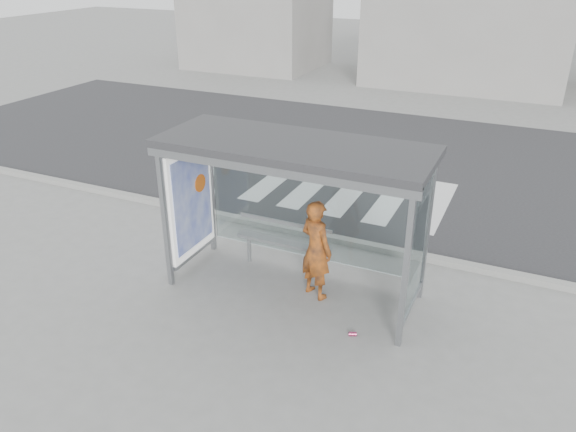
# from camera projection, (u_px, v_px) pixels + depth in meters

# --- Properties ---
(ground) EXTENTS (80.00, 80.00, 0.00)m
(ground) POSITION_uv_depth(u_px,v_px,m) (293.00, 290.00, 9.56)
(ground) COLOR slate
(ground) RESTS_ON ground
(road) EXTENTS (30.00, 10.00, 0.01)m
(road) POSITION_uv_depth(u_px,v_px,m) (398.00, 162.00, 15.31)
(road) COLOR #28282A
(road) RESTS_ON ground
(curb) EXTENTS (30.00, 0.18, 0.12)m
(curb) POSITION_uv_depth(u_px,v_px,m) (333.00, 238.00, 11.14)
(curb) COLOR gray
(curb) RESTS_ON ground
(crosswalk) EXTENTS (4.55, 3.00, 0.00)m
(crosswalk) POSITION_uv_depth(u_px,v_px,m) (351.00, 192.00, 13.44)
(crosswalk) COLOR silver
(crosswalk) RESTS_ON ground
(bus_shelter) EXTENTS (4.25, 1.65, 2.62)m
(bus_shelter) POSITION_uv_depth(u_px,v_px,m) (274.00, 177.00, 8.90)
(bus_shelter) COLOR gray
(bus_shelter) RESTS_ON ground
(building_left) EXTENTS (6.00, 5.00, 6.00)m
(building_left) POSITION_uv_depth(u_px,v_px,m) (256.00, 2.00, 26.81)
(building_left) COLOR gray
(building_left) RESTS_ON ground
(building_center) EXTENTS (8.00, 5.00, 5.00)m
(building_center) POSITION_uv_depth(u_px,v_px,m) (470.00, 23.00, 23.27)
(building_center) COLOR gray
(building_center) RESTS_ON ground
(person) EXTENTS (0.74, 0.63, 1.71)m
(person) POSITION_uv_depth(u_px,v_px,m) (316.00, 250.00, 9.07)
(person) COLOR orange
(person) RESTS_ON ground
(bench) EXTENTS (1.77, 0.22, 0.91)m
(bench) POSITION_uv_depth(u_px,v_px,m) (283.00, 242.00, 9.98)
(bench) COLOR gray
(bench) RESTS_ON ground
(soda_can) EXTENTS (0.14, 0.11, 0.07)m
(soda_can) POSITION_uv_depth(u_px,v_px,m) (353.00, 334.00, 8.41)
(soda_can) COLOR #BE3867
(soda_can) RESTS_ON ground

